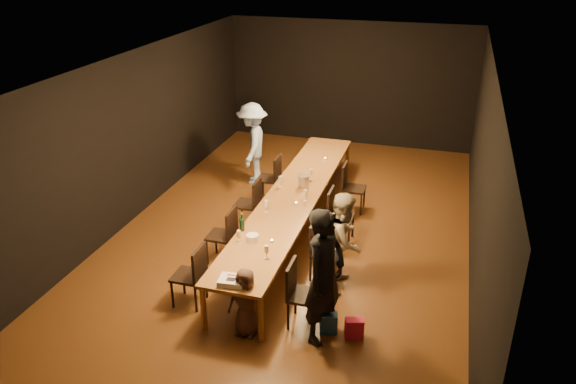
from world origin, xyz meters
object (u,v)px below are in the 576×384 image
(chair_right_2, at_px, (341,216))
(chair_right_3, at_px, (354,188))
(table, at_px, (293,197))
(chair_right_1, at_px, (325,250))
(woman_birthday, at_px, (325,277))
(chair_left_2, at_px, (247,203))
(chair_left_0, at_px, (188,275))
(chair_left_1, at_px, (221,235))
(woman_tan, at_px, (344,240))
(chair_right_0, at_px, (305,295))
(birthday_cake, at_px, (232,281))
(ice_bucket, at_px, (304,181))
(man_blue, at_px, (253,144))
(plate_stack, at_px, (252,238))
(child, at_px, (246,302))
(chair_left_3, at_px, (268,178))
(champagne_bottle, at_px, (242,221))

(chair_right_2, height_order, chair_right_3, same)
(table, height_order, chair_right_1, chair_right_1)
(chair_right_1, height_order, woman_birthday, woman_birthday)
(woman_birthday, bearing_deg, chair_left_2, 57.52)
(chair_right_3, distance_m, chair_left_0, 3.98)
(chair_left_1, distance_m, woman_birthday, 2.48)
(chair_left_2, height_order, woman_tan, woman_tan)
(chair_right_1, bearing_deg, chair_right_0, -0.00)
(birthday_cake, distance_m, ice_bucket, 3.17)
(woman_birthday, relative_size, man_blue, 1.08)
(chair_right_0, bearing_deg, plate_stack, -125.17)
(chair_right_0, distance_m, chair_left_1, 2.08)
(child, bearing_deg, chair_left_2, 115.25)
(chair_left_0, relative_size, woman_birthday, 0.50)
(chair_right_3, height_order, man_blue, man_blue)
(chair_left_3, bearing_deg, chair_left_1, -180.00)
(chair_left_0, height_order, ice_bucket, ice_bucket)
(chair_left_3, relative_size, plate_stack, 5.01)
(chair_left_3, distance_m, ice_bucket, 1.31)
(child, height_order, plate_stack, child)
(chair_right_0, xyz_separation_m, chair_right_2, (0.00, 2.40, 0.00))
(chair_right_1, bearing_deg, chair_left_2, -125.22)
(chair_left_2, distance_m, plate_stack, 1.88)
(chair_left_3, xyz_separation_m, child, (1.01, -4.01, 0.02))
(chair_left_2, bearing_deg, plate_stack, -157.17)
(chair_right_3, relative_size, birthday_cake, 2.60)
(chair_left_3, height_order, child, child)
(table, height_order, champagne_bottle, champagne_bottle)
(child, bearing_deg, woman_tan, 62.01)
(table, xyz_separation_m, plate_stack, (-0.13, -1.71, 0.10))
(chair_left_2, bearing_deg, chair_left_1, -180.00)
(woman_birthday, distance_m, plate_stack, 1.56)
(ice_bucket, bearing_deg, chair_right_2, -25.54)
(table, bearing_deg, chair_left_1, -125.31)
(chair_left_0, xyz_separation_m, birthday_cake, (0.84, -0.41, 0.32))
(chair_left_2, xyz_separation_m, woman_birthday, (2.00, -2.59, 0.46))
(chair_right_2, bearing_deg, birthday_cake, -17.12)
(ice_bucket, bearing_deg, woman_tan, -57.54)
(woman_tan, distance_m, man_blue, 4.17)
(chair_right_3, xyz_separation_m, ice_bucket, (-0.76, -0.83, 0.39))
(birthday_cake, xyz_separation_m, champagne_bottle, (-0.37, 1.36, 0.12))
(chair_right_2, distance_m, birthday_cake, 2.95)
(chair_left_3, height_order, man_blue, man_blue)
(chair_right_2, distance_m, child, 2.89)
(man_blue, relative_size, birthday_cake, 4.79)
(chair_right_3, bearing_deg, child, -9.73)
(chair_left_0, bearing_deg, man_blue, 7.72)
(chair_left_2, height_order, man_blue, man_blue)
(child, bearing_deg, chair_left_1, 127.65)
(chair_left_0, height_order, champagne_bottle, champagne_bottle)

